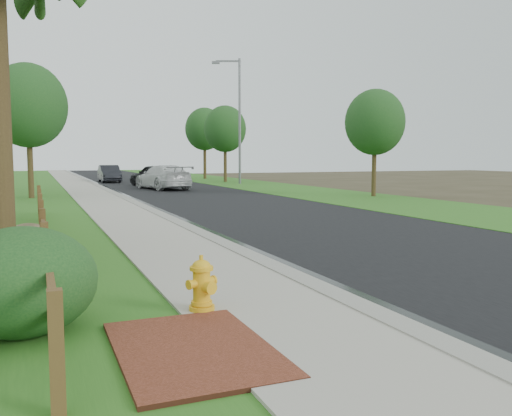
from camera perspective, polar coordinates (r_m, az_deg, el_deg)
name	(u,v)px	position (r m, az deg, el deg)	size (l,w,h in m)	color
ground	(325,310)	(7.79, 7.32, -10.63)	(120.00, 120.00, 0.00)	#342F1C
road	(152,184)	(42.38, -10.88, 2.46)	(8.00, 90.00, 0.02)	black
curb	(95,185)	(41.76, -16.55, 2.36)	(0.40, 90.00, 0.12)	gray
wet_gutter	(100,185)	(41.80, -16.07, 2.32)	(0.50, 90.00, 0.00)	black
sidewalk	(77,185)	(41.65, -18.33, 2.29)	(2.20, 90.00, 0.10)	#A89F93
grass_strip	(49,186)	(41.57, -20.94, 2.17)	(1.60, 90.00, 0.06)	#2C621C
verge_far	(236,183)	(44.25, -2.08, 2.69)	(6.00, 90.00, 0.04)	#2C621C
brick_patch	(193,351)	(6.08, -6.67, -14.76)	(1.60, 2.40, 0.11)	brown
ranch_fence	(42,225)	(12.99, -21.57, -1.71)	(0.12, 16.92, 1.10)	#472C17
fire_hydrant	(202,285)	(7.33, -5.72, -8.06)	(0.49, 0.40, 0.75)	#F1AD1C
white_suv	(163,177)	(35.85, -9.76, 3.22)	(2.20, 5.42, 1.57)	silver
dark_car_mid	(154,175)	(39.87, -10.67, 3.43)	(1.86, 4.62, 1.57)	black
dark_car_far	(109,174)	(46.52, -15.18, 3.51)	(1.50, 4.29, 1.41)	black
streetlight	(237,114)	(42.18, -1.98, 9.91)	(2.11, 1.01, 9.58)	slate
boulder	(28,239)	(12.99, -22.85, -2.98)	(1.03, 0.77, 0.69)	brown
shrub_a	(22,282)	(7.10, -23.41, -7.12)	(1.76, 1.76, 1.32)	#164019
tree_near_left	(28,106)	(29.94, -22.87, 9.90)	(3.85, 3.85, 6.82)	#392917
tree_near_right	(375,122)	(29.56, 12.41, 8.79)	(3.16, 3.16, 5.69)	#392917
tree_mid_right	(225,129)	(45.28, -3.27, 8.30)	(3.50, 3.50, 6.35)	#392917
tree_far_right	(205,129)	(51.82, -5.44, 8.26)	(3.65, 3.65, 6.74)	#392917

